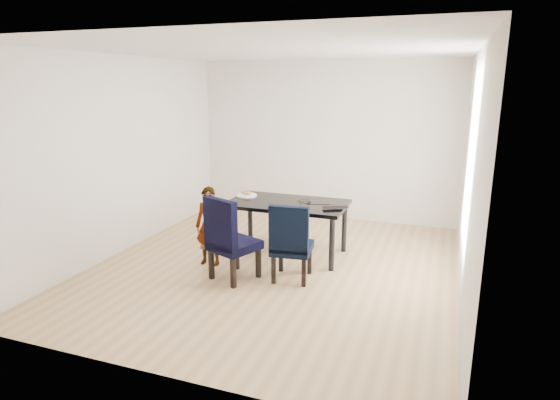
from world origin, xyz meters
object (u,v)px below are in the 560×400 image
(chair_left, at_px, (234,238))
(laptop, at_px, (335,207))
(child, at_px, (210,226))
(dining_table, at_px, (287,228))
(chair_right, at_px, (292,241))
(plate, at_px, (247,195))

(chair_left, bearing_deg, laptop, 64.32)
(chair_left, relative_size, child, 1.00)
(dining_table, xyz_separation_m, laptop, (0.68, -0.09, 0.39))
(chair_right, relative_size, plate, 3.28)
(child, height_order, laptop, child)
(laptop, bearing_deg, chair_left, 16.16)
(chair_left, xyz_separation_m, child, (-0.50, 0.31, 0.00))
(dining_table, xyz_separation_m, plate, (-0.67, 0.13, 0.38))
(chair_right, bearing_deg, laptop, 56.53)
(chair_right, distance_m, laptop, 0.82)
(child, xyz_separation_m, plate, (0.17, 0.83, 0.24))
(chair_right, relative_size, child, 0.93)
(chair_left, distance_m, child, 0.59)
(child, distance_m, laptop, 1.65)
(chair_left, bearing_deg, dining_table, 94.04)
(laptop, bearing_deg, plate, -35.29)
(dining_table, bearing_deg, plate, 168.68)
(child, relative_size, plate, 3.53)
(chair_right, distance_m, child, 1.16)
(dining_table, bearing_deg, chair_left, -108.36)
(plate, bearing_deg, laptop, -9.54)
(dining_table, distance_m, plate, 0.78)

